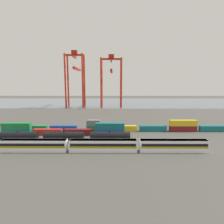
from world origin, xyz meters
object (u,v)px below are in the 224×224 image
object	(u,v)px
freight_tank_row	(64,137)
gantry_crane_west	(75,74)
gantry_crane_central	(111,76)
shipping_container_7	(64,128)
shipping_container_11	(153,128)
passenger_train	(103,145)
shipping_container_8	(93,128)

from	to	relation	value
freight_tank_row	gantry_crane_west	bearing A→B (deg)	98.44
gantry_crane_west	gantry_crane_central	size ratio (longest dim) A/B	1.07
shipping_container_7	gantry_crane_central	size ratio (longest dim) A/B	0.26
shipping_container_7	freight_tank_row	bearing A→B (deg)	-75.09
shipping_container_7	gantry_crane_central	world-z (taller)	gantry_crane_central
shipping_container_11	gantry_crane_central	world-z (taller)	gantry_crane_central
shipping_container_11	gantry_crane_central	xyz separation A→B (m)	(-19.93, 92.14, 26.99)
freight_tank_row	shipping_container_11	xyz separation A→B (m)	(36.24, 17.33, -0.84)
passenger_train	gantry_crane_west	bearing A→B (deg)	104.76
freight_tank_row	gantry_crane_central	size ratio (longest dim) A/B	1.04
passenger_train	shipping_container_11	world-z (taller)	passenger_train
gantry_crane_west	gantry_crane_central	distance (m)	32.49
freight_tank_row	shipping_container_11	distance (m)	40.18
shipping_container_8	gantry_crane_west	world-z (taller)	gantry_crane_west
shipping_container_11	gantry_crane_central	size ratio (longest dim) A/B	0.26
shipping_container_8	gantry_crane_west	xyz separation A→B (m)	(-25.14, 91.34, 28.54)
passenger_train	gantry_crane_central	xyz separation A→B (m)	(1.43, 118.49, 26.14)
gantry_crane_central	shipping_container_8	bearing A→B (deg)	-94.54
shipping_container_8	freight_tank_row	bearing A→B (deg)	-117.44
gantry_crane_central	freight_tank_row	bearing A→B (deg)	-98.47
freight_tank_row	gantry_crane_west	distance (m)	113.30
gantry_crane_west	gantry_crane_central	xyz separation A→B (m)	(32.44, 0.80, -1.55)
freight_tank_row	shipping_container_8	xyz separation A→B (m)	(9.00, 17.33, -0.84)
gantry_crane_central	gantry_crane_west	bearing A→B (deg)	-178.59
passenger_train	shipping_container_8	distance (m)	27.01
passenger_train	gantry_crane_central	distance (m)	121.34
gantry_crane_central	shipping_container_7	bearing A→B (deg)	-102.80
shipping_container_7	gantry_crane_west	xyz separation A→B (m)	(-11.52, 91.34, 28.54)
shipping_container_11	gantry_crane_west	distance (m)	109.09
shipping_container_8	gantry_crane_central	distance (m)	96.28
shipping_container_11	gantry_crane_west	xyz separation A→B (m)	(-52.37, 91.34, 28.54)
shipping_container_7	shipping_container_8	bearing A→B (deg)	0.00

